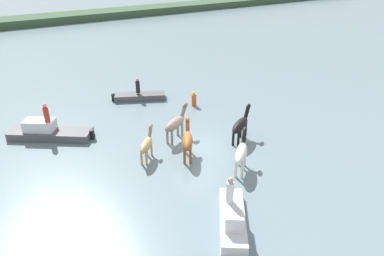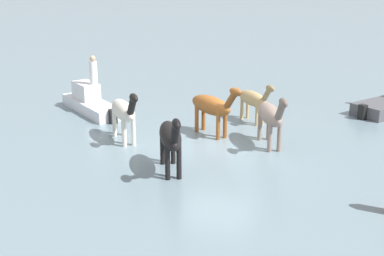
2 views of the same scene
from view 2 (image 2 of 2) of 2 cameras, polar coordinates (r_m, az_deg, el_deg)
name	(u,v)px [view 2 (image 2 of 2)]	position (r m, az deg, el deg)	size (l,w,h in m)	color
ground_plane	(219,146)	(17.46, 3.01, -2.06)	(173.90, 173.90, 0.00)	slate
horse_mid_herd	(271,115)	(17.31, 8.73, 1.39)	(2.44, 1.54, 1.99)	gray
horse_pinto_flank	(124,111)	(17.75, -7.57, 1.85)	(2.13, 2.04, 1.98)	silver
horse_dark_mare	(171,137)	(14.96, -2.38, -1.00)	(2.45, 1.61, 2.01)	black
horse_lead	(212,106)	(18.27, 2.28, 2.45)	(1.71, 2.35, 1.98)	brown
horse_dun_straggler	(254,99)	(19.96, 6.85, 3.19)	(1.71, 1.83, 1.69)	tan
boat_motor_center	(91,104)	(21.87, -11.17, 2.57)	(3.04, 3.64, 1.31)	silver
person_boatman_standing	(93,71)	(21.55, -10.88, 6.22)	(0.32, 0.32, 1.19)	silver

